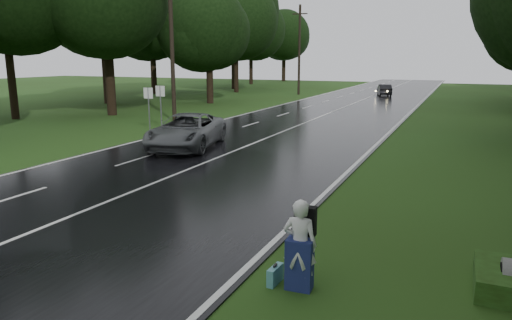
% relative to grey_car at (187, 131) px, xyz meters
% --- Properties ---
extents(ground, '(160.00, 160.00, 0.00)m').
position_rel_grey_car_xyz_m(ground, '(2.51, -11.38, -0.85)').
color(ground, '#224414').
rests_on(ground, ground).
extents(road, '(12.00, 140.00, 0.04)m').
position_rel_grey_car_xyz_m(road, '(2.51, 8.62, -0.83)').
color(road, black).
rests_on(road, ground).
extents(lane_center, '(0.12, 140.00, 0.01)m').
position_rel_grey_car_xyz_m(lane_center, '(2.51, 8.62, -0.80)').
color(lane_center, silver).
rests_on(lane_center, road).
extents(grey_car, '(3.93, 6.28, 1.62)m').
position_rel_grey_car_xyz_m(grey_car, '(0.00, 0.00, 0.00)').
color(grey_car, '#54585A').
rests_on(grey_car, road).
extents(far_car, '(2.32, 4.09, 1.28)m').
position_rel_grey_car_xyz_m(far_car, '(3.65, 36.68, -0.17)').
color(far_car, black).
rests_on(far_car, road).
extents(hitchhiker, '(0.67, 0.61, 1.78)m').
position_rel_grey_car_xyz_m(hitchhiker, '(9.58, -11.34, -0.02)').
color(hitchhiker, silver).
rests_on(hitchhiker, ground).
extents(suitcase, '(0.17, 0.50, 0.35)m').
position_rel_grey_car_xyz_m(suitcase, '(9.08, -11.35, -0.67)').
color(suitcase, teal).
rests_on(suitcase, ground).
extents(utility_pole_mid, '(1.80, 0.28, 10.04)m').
position_rel_grey_car_xyz_m(utility_pole_mid, '(-5.99, 8.00, -0.85)').
color(utility_pole_mid, black).
rests_on(utility_pole_mid, ground).
extents(utility_pole_far, '(1.80, 0.28, 10.27)m').
position_rel_grey_car_xyz_m(utility_pole_far, '(-5.99, 34.47, -0.85)').
color(utility_pole_far, black).
rests_on(utility_pole_far, ground).
extents(road_sign_a, '(0.63, 0.10, 2.61)m').
position_rel_grey_car_xyz_m(road_sign_a, '(-4.69, 3.41, -0.85)').
color(road_sign_a, white).
rests_on(road_sign_a, ground).
extents(road_sign_b, '(0.64, 0.10, 2.66)m').
position_rel_grey_car_xyz_m(road_sign_b, '(-4.69, 4.61, -0.85)').
color(road_sign_b, white).
rests_on(road_sign_b, ground).
extents(tree_left_d, '(10.12, 10.12, 15.81)m').
position_rel_grey_car_xyz_m(tree_left_d, '(-12.51, 9.30, -0.85)').
color(tree_left_d, black).
rests_on(tree_left_d, ground).
extents(tree_left_e, '(7.66, 7.66, 11.97)m').
position_rel_grey_car_xyz_m(tree_left_e, '(-10.29, 20.69, -0.85)').
color(tree_left_e, black).
rests_on(tree_left_e, ground).
extents(tree_left_f, '(9.79, 9.79, 15.29)m').
position_rel_grey_car_xyz_m(tree_left_f, '(-14.53, 35.03, -0.85)').
color(tree_left_f, black).
rests_on(tree_left_f, ground).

